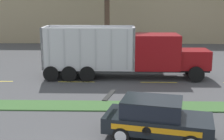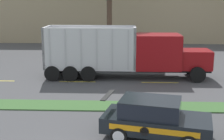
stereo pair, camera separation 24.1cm
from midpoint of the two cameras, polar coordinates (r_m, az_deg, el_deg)
The scene contains 7 objects.
grass_verge at distance 15.95m, azimuth -4.31°, elevation -6.51°, with size 120.00×1.50×0.06m, color #3D6633.
centre_line_4 at distance 20.61m, azimuth -6.01°, elevation -2.13°, with size 2.40×0.14×0.01m, color yellow.
centre_line_5 at distance 20.54m, azimuth 9.09°, elevation -2.27°, with size 2.40×0.14×0.01m, color yellow.
dump_truck_lead at distance 21.31m, azimuth 5.35°, elevation 2.77°, with size 11.20×2.58×3.51m.
rally_car at distance 12.31m, azimuth 8.31°, elevation -8.72°, with size 4.41×2.69×1.61m.
traffic_cone at distance 14.21m, azimuth 1.50°, elevation -7.79°, with size 0.42×0.42×0.62m.
store_building_backdrop at distance 43.68m, azimuth 4.16°, elevation 10.32°, with size 41.66×12.10×6.77m.
Camera 2 is at (1.93, -8.38, 5.32)m, focal length 50.00 mm.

